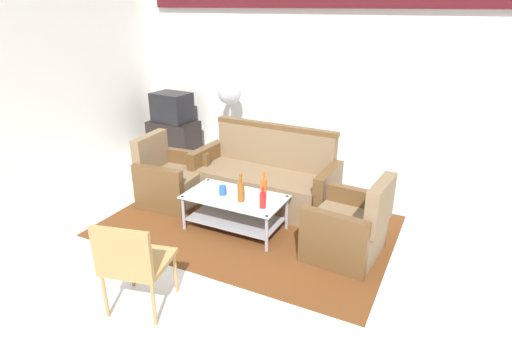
# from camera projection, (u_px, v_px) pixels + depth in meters

# --- Properties ---
(ground_plane) EXTENTS (14.00, 14.00, 0.00)m
(ground_plane) POSITION_uv_depth(u_px,v_px,m) (220.00, 261.00, 4.17)
(ground_plane) COLOR white
(wall_back) EXTENTS (6.52, 0.19, 2.80)m
(wall_back) POSITION_uv_depth(u_px,v_px,m) (326.00, 69.00, 6.12)
(wall_back) COLOR silver
(wall_back) RESTS_ON ground
(rug) EXTENTS (3.16, 2.08, 0.01)m
(rug) POSITION_uv_depth(u_px,v_px,m) (248.00, 226.00, 4.82)
(rug) COLOR brown
(rug) RESTS_ON ground
(couch) EXTENTS (1.82, 0.80, 0.96)m
(couch) POSITION_uv_depth(u_px,v_px,m) (265.00, 180.00, 5.27)
(couch) COLOR #7F6647
(couch) RESTS_ON rug
(armchair_left) EXTENTS (0.75, 0.81, 0.85)m
(armchair_left) POSITION_uv_depth(u_px,v_px,m) (171.00, 181.00, 5.31)
(armchair_left) COLOR #7F6647
(armchair_left) RESTS_ON rug
(armchair_right) EXTENTS (0.75, 0.81, 0.85)m
(armchair_right) POSITION_uv_depth(u_px,v_px,m) (349.00, 230.00, 4.16)
(armchair_right) COLOR #7F6647
(armchair_right) RESTS_ON rug
(coffee_table) EXTENTS (1.10, 0.60, 0.40)m
(coffee_table) POSITION_uv_depth(u_px,v_px,m) (235.00, 208.00, 4.65)
(coffee_table) COLOR silver
(coffee_table) RESTS_ON rug
(bottle_orange) EXTENTS (0.07, 0.07, 0.30)m
(bottle_orange) POSITION_uv_depth(u_px,v_px,m) (264.00, 188.00, 4.52)
(bottle_orange) COLOR #D85919
(bottle_orange) RESTS_ON coffee_table
(bottle_brown) EXTENTS (0.07, 0.07, 0.32)m
(bottle_brown) POSITION_uv_depth(u_px,v_px,m) (241.00, 191.00, 4.44)
(bottle_brown) COLOR brown
(bottle_brown) RESTS_ON coffee_table
(bottle_red) EXTENTS (0.07, 0.07, 0.23)m
(bottle_red) POSITION_uv_depth(u_px,v_px,m) (263.00, 200.00, 4.31)
(bottle_red) COLOR red
(bottle_red) RESTS_ON coffee_table
(cup) EXTENTS (0.08, 0.08, 0.10)m
(cup) POSITION_uv_depth(u_px,v_px,m) (223.00, 190.00, 4.62)
(cup) COLOR #2659A5
(cup) RESTS_ON coffee_table
(tv_stand) EXTENTS (0.80, 0.50, 0.52)m
(tv_stand) POSITION_uv_depth(u_px,v_px,m) (174.00, 136.00, 7.18)
(tv_stand) COLOR black
(tv_stand) RESTS_ON ground
(television) EXTENTS (0.63, 0.49, 0.48)m
(television) POSITION_uv_depth(u_px,v_px,m) (172.00, 107.00, 6.99)
(television) COLOR black
(television) RESTS_ON tv_stand
(pedestal_fan) EXTENTS (0.36, 0.36, 1.27)m
(pedestal_fan) POSITION_uv_depth(u_px,v_px,m) (230.00, 98.00, 6.49)
(pedestal_fan) COLOR #2D2D33
(pedestal_fan) RESTS_ON ground
(wicker_chair) EXTENTS (0.58, 0.58, 0.84)m
(wicker_chair) POSITION_uv_depth(u_px,v_px,m) (132.00, 260.00, 3.30)
(wicker_chair) COLOR #AD844C
(wicker_chair) RESTS_ON ground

